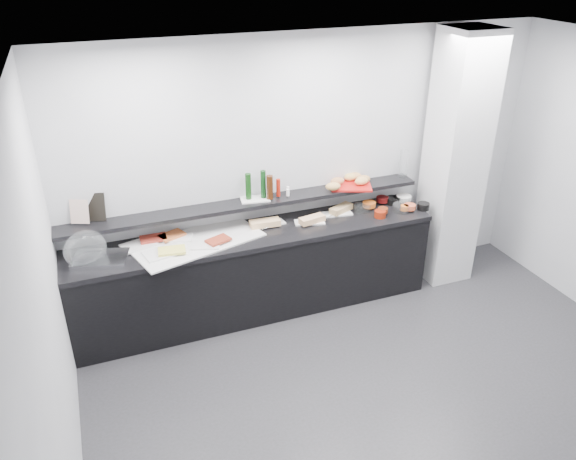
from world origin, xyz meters
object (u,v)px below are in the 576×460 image
object	(u,v)px
condiment_tray	(255,199)
carafe	(404,164)
cloche_base	(101,259)
framed_print	(94,207)
sandwich_plate_mid	(310,222)
bread_tray	(351,186)

from	to	relation	value
condiment_tray	carafe	xyz separation A→B (m)	(1.66, -0.00, 0.14)
cloche_base	carafe	size ratio (longest dim) A/B	1.55
cloche_base	framed_print	size ratio (longest dim) A/B	1.79
condiment_tray	cloche_base	bearing A→B (deg)	-162.87
sandwich_plate_mid	condiment_tray	xyz separation A→B (m)	(-0.50, 0.20, 0.25)
framed_print	condiment_tray	xyz separation A→B (m)	(1.49, -0.09, -0.12)
sandwich_plate_mid	carafe	size ratio (longest dim) A/B	0.99
condiment_tray	carafe	world-z (taller)	carafe
carafe	cloche_base	bearing A→B (deg)	-175.88
cloche_base	condiment_tray	bearing A→B (deg)	25.05
bread_tray	framed_print	bearing A→B (deg)	-161.49
bread_tray	carafe	xyz separation A→B (m)	(0.64, 0.04, 0.14)
condiment_tray	carafe	size ratio (longest dim) A/B	0.93
sandwich_plate_mid	framed_print	size ratio (longest dim) A/B	1.15
bread_tray	condiment_tray	bearing A→B (deg)	-160.94
cloche_base	carafe	bearing A→B (deg)	20.51
sandwich_plate_mid	carafe	distance (m)	1.24
sandwich_plate_mid	framed_print	world-z (taller)	framed_print
condiment_tray	bread_tray	distance (m)	1.03
bread_tray	cloche_base	bearing A→B (deg)	-154.27
sandwich_plate_mid	condiment_tray	distance (m)	0.59
sandwich_plate_mid	framed_print	xyz separation A→B (m)	(-1.99, 0.29, 0.37)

